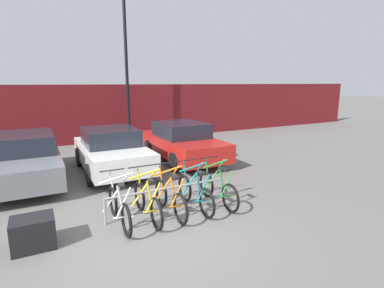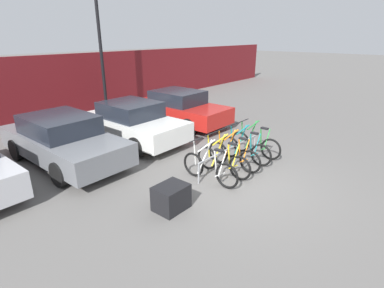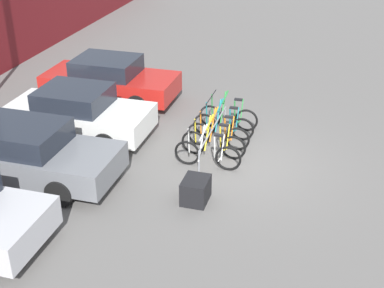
% 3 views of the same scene
% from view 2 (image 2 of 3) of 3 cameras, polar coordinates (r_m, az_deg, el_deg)
% --- Properties ---
extents(ground_plane, '(120.00, 120.00, 0.00)m').
position_cam_2_polar(ground_plane, '(7.81, 8.49, -7.03)').
color(ground_plane, '#605E5B').
extents(hoarding_wall, '(36.00, 0.16, 2.74)m').
position_cam_2_polar(hoarding_wall, '(14.52, -25.34, 9.66)').
color(hoarding_wall, maroon).
rests_on(hoarding_wall, ground).
extents(bike_rack, '(2.88, 0.04, 0.57)m').
position_cam_2_polar(bike_rack, '(8.48, 7.29, -1.21)').
color(bike_rack, gray).
rests_on(bike_rack, ground).
extents(bicycle_white, '(0.68, 1.71, 1.05)m').
position_cam_2_polar(bicycle_white, '(7.56, 3.35, -4.63)').
color(bicycle_white, black).
rests_on(bicycle_white, ground).
extents(bicycle_yellow, '(0.68, 1.71, 1.05)m').
position_cam_2_polar(bicycle_yellow, '(8.00, 5.91, -3.24)').
color(bicycle_yellow, black).
rests_on(bicycle_yellow, ground).
extents(bicycle_orange, '(0.68, 1.71, 1.05)m').
position_cam_2_polar(bicycle_orange, '(8.41, 7.92, -2.15)').
color(bicycle_orange, black).
rests_on(bicycle_orange, ground).
extents(bicycle_teal, '(0.68, 1.71, 1.05)m').
position_cam_2_polar(bicycle_teal, '(8.90, 10.04, -0.99)').
color(bicycle_teal, black).
rests_on(bicycle_teal, ground).
extents(bicycle_green, '(0.68, 1.71, 1.05)m').
position_cam_2_polar(bicycle_green, '(9.40, 11.92, 0.03)').
color(bicycle_green, black).
rests_on(bicycle_green, ground).
extents(car_grey, '(1.91, 4.44, 1.40)m').
position_cam_2_polar(car_grey, '(9.38, -23.37, 0.76)').
color(car_grey, slate).
rests_on(car_grey, ground).
extents(car_white, '(1.91, 3.95, 1.40)m').
position_cam_2_polar(car_white, '(10.52, -11.23, 4.03)').
color(car_white, silver).
rests_on(car_white, ground).
extents(car_red, '(1.91, 4.19, 1.40)m').
position_cam_2_polar(car_red, '(12.42, -2.42, 6.87)').
color(car_red, red).
rests_on(car_red, ground).
extents(lamp_post, '(0.24, 0.44, 7.55)m').
position_cam_2_polar(lamp_post, '(14.49, -17.50, 21.66)').
color(lamp_post, black).
rests_on(lamp_post, ground).
extents(cargo_crate, '(0.70, 0.56, 0.55)m').
position_cam_2_polar(cargo_crate, '(6.49, -4.00, -10.11)').
color(cargo_crate, black).
rests_on(cargo_crate, ground).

